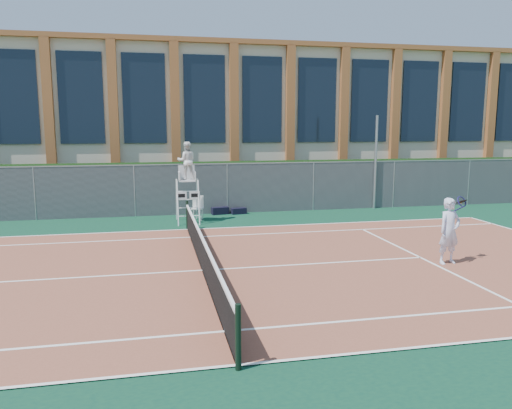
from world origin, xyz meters
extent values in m
plane|color=#233814|center=(0.00, 0.00, 0.00)|extent=(120.00, 120.00, 0.00)
cube|color=#0B3427|center=(0.00, 1.00, 0.01)|extent=(36.00, 20.00, 0.01)
cube|color=brown|center=(0.00, 0.00, 0.02)|extent=(23.77, 10.97, 0.02)
cylinder|color=black|center=(0.00, -5.60, 0.55)|extent=(0.10, 0.10, 1.10)
cylinder|color=black|center=(0.00, 5.60, 0.55)|extent=(0.10, 0.10, 1.10)
cube|color=black|center=(0.00, 0.00, 0.46)|extent=(0.03, 11.00, 0.86)
cube|color=white|center=(0.00, 0.00, 0.92)|extent=(0.06, 11.20, 0.07)
cube|color=black|center=(0.00, 10.00, 1.10)|extent=(40.00, 1.40, 2.20)
cube|color=beige|center=(0.00, 18.00, 4.00)|extent=(44.00, 10.00, 8.00)
cube|color=#96552B|center=(0.00, 18.00, 8.10)|extent=(45.00, 10.60, 0.25)
cylinder|color=#9EA0A5|center=(8.99, 8.70, 2.17)|extent=(0.12, 0.12, 4.35)
cylinder|color=white|center=(-0.30, 6.54, 0.86)|extent=(0.05, 0.49, 1.79)
cylinder|color=white|center=(0.53, 6.54, 0.86)|extent=(0.05, 0.49, 1.79)
cylinder|color=white|center=(-0.30, 7.46, 0.86)|extent=(0.05, 0.49, 1.79)
cylinder|color=white|center=(0.53, 7.46, 0.86)|extent=(0.05, 0.49, 1.79)
cube|color=white|center=(0.12, 7.00, 1.70)|extent=(0.64, 0.55, 0.06)
cube|color=white|center=(0.12, 7.26, 2.02)|extent=(0.64, 0.05, 0.55)
cube|color=white|center=(-0.14, 6.63, 1.15)|extent=(0.40, 0.03, 0.31)
cube|color=white|center=(0.37, 6.63, 1.15)|extent=(0.40, 0.03, 0.31)
imported|color=white|center=(0.12, 7.05, 2.49)|extent=(0.74, 0.58, 1.51)
cube|color=silver|center=(0.53, 7.42, 0.49)|extent=(0.57, 0.57, 0.04)
cube|color=silver|center=(0.59, 7.62, 0.76)|extent=(0.45, 0.17, 0.49)
cylinder|color=silver|center=(0.30, 7.29, 0.24)|extent=(0.03, 0.03, 0.46)
cylinder|color=silver|center=(0.66, 7.19, 0.24)|extent=(0.03, 0.03, 0.46)
cylinder|color=silver|center=(0.41, 7.65, 0.24)|extent=(0.03, 0.03, 0.46)
cylinder|color=silver|center=(0.77, 7.55, 0.24)|extent=(0.03, 0.03, 0.46)
cube|color=black|center=(1.64, 8.56, 0.17)|extent=(0.79, 0.44, 0.32)
cube|color=black|center=(2.46, 8.49, 0.14)|extent=(0.70, 0.40, 0.27)
imported|color=silver|center=(6.82, -0.73, 0.96)|extent=(0.74, 0.55, 1.86)
torus|color=#19144E|center=(7.31, -0.48, 1.74)|extent=(0.38, 0.30, 0.30)
sphere|color=#CCE533|center=(7.41, -0.30, 1.69)|extent=(0.07, 0.07, 0.07)
camera|label=1|loc=(-1.25, -12.93, 3.84)|focal=35.00mm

